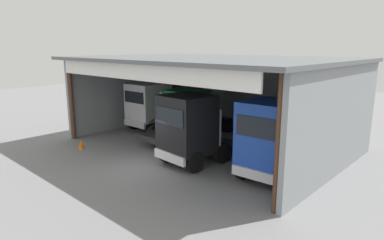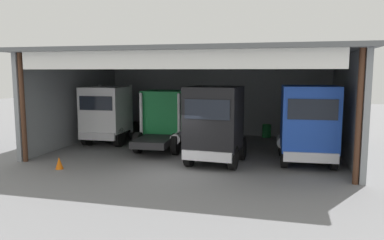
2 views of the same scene
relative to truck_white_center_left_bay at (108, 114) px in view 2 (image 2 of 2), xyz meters
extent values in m
plane|color=slate|center=(5.74, -5.40, -1.85)|extent=(80.00, 80.00, 0.00)
cube|color=gray|center=(5.74, 5.29, 0.81)|extent=(15.71, 0.24, 5.33)
cube|color=gray|center=(-2.11, -0.05, 0.81)|extent=(0.24, 10.69, 5.33)
cube|color=gray|center=(13.60, -0.05, 0.81)|extent=(0.24, 10.69, 5.33)
cube|color=slate|center=(5.74, -0.41, 3.57)|extent=(16.31, 11.40, 0.20)
cylinder|color=#4C2D1E|center=(-1.86, -5.25, 0.81)|extent=(0.24, 0.24, 5.33)
cylinder|color=#4C2D1E|center=(13.35, -5.25, 0.81)|extent=(0.24, 0.24, 5.33)
cube|color=white|center=(5.74, -5.68, 3.12)|extent=(14.14, 0.12, 0.90)
cube|color=white|center=(0.03, -0.30, 0.31)|extent=(2.43, 2.55, 2.69)
cube|color=black|center=(0.06, -1.56, 0.78)|extent=(2.02, 0.11, 0.81)
cube|color=silver|center=(0.06, -1.59, -1.13)|extent=(2.26, 0.22, 0.44)
cube|color=#232326|center=(-0.02, 1.65, -1.10)|extent=(1.87, 3.58, 0.36)
cylinder|color=silver|center=(1.06, 1.13, 0.23)|extent=(0.18, 0.18, 3.03)
cylinder|color=silver|center=(-1.08, 1.07, 0.23)|extent=(0.18, 0.18, 3.03)
cylinder|color=silver|center=(-1.08, 1.32, -0.98)|extent=(0.59, 1.21, 0.56)
cylinder|color=black|center=(1.08, -0.77, -1.28)|extent=(0.33, 1.15, 1.14)
cylinder|color=black|center=(-1.00, -0.82, -1.28)|extent=(0.33, 1.15, 1.14)
cylinder|color=black|center=(1.01, 1.68, -1.28)|extent=(0.33, 1.15, 1.14)
cylinder|color=black|center=(-1.06, 1.62, -1.28)|extent=(0.33, 1.15, 1.14)
cube|color=#197F3D|center=(3.78, -0.15, 0.23)|extent=(2.51, 2.24, 2.50)
cube|color=black|center=(3.73, 0.93, 0.66)|extent=(2.05, 0.15, 0.75)
cube|color=silver|center=(3.73, 0.96, -1.12)|extent=(2.30, 0.27, 0.44)
cube|color=#232326|center=(3.87, -2.04, -1.09)|extent=(1.97, 3.52, 0.36)
cylinder|color=silver|center=(2.75, -1.41, 0.06)|extent=(0.18, 0.18, 2.67)
cylinder|color=silver|center=(4.92, -1.31, 0.06)|extent=(0.18, 0.18, 2.67)
cylinder|color=silver|center=(4.94, -1.69, -0.97)|extent=(0.61, 1.22, 0.56)
cylinder|color=black|center=(2.70, 0.23, -1.27)|extent=(0.35, 1.17, 1.16)
cylinder|color=black|center=(4.82, 0.32, -1.27)|extent=(0.35, 1.17, 1.16)
cylinder|color=black|center=(2.81, -2.09, -1.27)|extent=(0.35, 1.17, 1.16)
cylinder|color=black|center=(4.93, -1.99, -1.27)|extent=(0.35, 1.17, 1.16)
cube|color=black|center=(7.33, -3.74, 0.42)|extent=(2.55, 2.49, 2.93)
cube|color=black|center=(7.25, -4.92, 0.93)|extent=(2.04, 0.20, 0.88)
cube|color=silver|center=(7.25, -4.95, -1.14)|extent=(2.29, 0.31, 0.44)
cube|color=#232326|center=(7.43, -2.17, -1.11)|extent=(1.99, 2.96, 0.36)
cylinder|color=silver|center=(8.50, -2.50, -0.09)|extent=(0.18, 0.18, 2.40)
cylinder|color=silver|center=(6.34, -2.35, -0.09)|extent=(0.18, 0.18, 2.40)
cylinder|color=silver|center=(6.33, -2.40, -0.99)|extent=(0.64, 1.23, 0.56)
cylinder|color=black|center=(8.35, -4.27, -1.29)|extent=(0.37, 1.14, 1.12)
cylinder|color=black|center=(6.25, -4.13, -1.29)|extent=(0.37, 1.14, 1.12)
cylinder|color=black|center=(8.48, -2.24, -1.29)|extent=(0.37, 1.14, 1.12)
cylinder|color=black|center=(6.38, -2.10, -1.29)|extent=(0.37, 1.14, 1.12)
cube|color=#1E47B7|center=(11.63, -2.76, 0.43)|extent=(2.60, 2.56, 2.98)
cube|color=black|center=(11.70, -3.99, 0.96)|extent=(2.10, 0.18, 0.89)
cube|color=silver|center=(11.71, -4.02, -1.16)|extent=(2.35, 0.29, 0.44)
cube|color=#232326|center=(11.52, -0.79, -1.13)|extent=(2.05, 3.69, 0.36)
cylinder|color=silver|center=(12.67, -1.34, -0.04)|extent=(0.18, 0.18, 2.54)
cylinder|color=silver|center=(10.45, -1.46, -0.04)|extent=(0.18, 0.18, 2.54)
cylinder|color=silver|center=(10.43, -1.15, -1.01)|extent=(0.63, 1.23, 0.56)
cylinder|color=black|center=(12.75, -3.18, -1.31)|extent=(0.36, 1.11, 1.09)
cylinder|color=black|center=(10.58, -3.31, -1.31)|extent=(0.36, 1.11, 1.09)
cylinder|color=black|center=(12.61, -0.73, -1.31)|extent=(0.36, 1.11, 1.09)
cylinder|color=black|center=(10.44, -0.85, -1.31)|extent=(0.36, 1.11, 1.09)
cylinder|color=#197233|center=(9.34, 4.69, -1.42)|extent=(0.58, 0.58, 0.88)
cube|color=black|center=(4.45, 3.38, -1.35)|extent=(0.90, 0.60, 1.00)
cone|color=orange|center=(0.61, -6.12, -1.57)|extent=(0.36, 0.36, 0.56)
camera|label=1|loc=(18.94, -15.89, 4.33)|focal=31.23mm
camera|label=2|loc=(10.64, -20.83, 2.59)|focal=35.12mm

